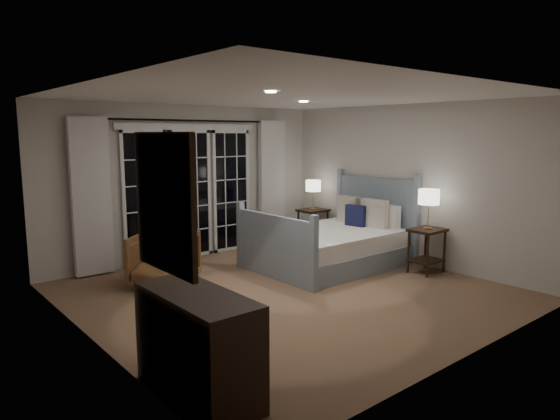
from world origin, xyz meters
TOP-DOWN VIEW (x-y plane):
  - floor at (0.00, 0.00)m, footprint 5.00×5.00m
  - ceiling at (0.00, 0.00)m, footprint 5.00×5.00m
  - wall_left at (-2.50, 0.00)m, footprint 0.02×5.00m
  - wall_right at (2.50, 0.00)m, footprint 0.02×5.00m
  - wall_back at (0.00, 2.50)m, footprint 5.00×0.02m
  - wall_front at (0.00, -2.50)m, footprint 5.00×0.02m
  - french_doors at (0.00, 2.46)m, footprint 2.50×0.04m
  - curtain_rod at (0.00, 2.40)m, footprint 3.50×0.03m
  - curtain_left at (-1.65, 2.38)m, footprint 0.55×0.10m
  - curtain_right at (1.65, 2.38)m, footprint 0.55×0.10m
  - downlight_a at (0.80, 0.60)m, footprint 0.12×0.12m
  - downlight_b at (-0.60, -0.40)m, footprint 0.12×0.12m
  - bed at (1.41, 0.60)m, footprint 2.26×1.62m
  - nightstand_left at (2.18, -0.61)m, footprint 0.51×0.41m
  - nightstand_right at (2.18, 1.83)m, footprint 0.51×0.41m
  - lamp_left at (2.18, -0.61)m, footprint 0.30×0.30m
  - lamp_right at (2.18, 1.83)m, footprint 0.28×0.28m
  - armchair at (-1.10, 1.28)m, footprint 1.10×1.10m
  - dresser at (-2.23, -1.52)m, footprint 0.50×1.18m
  - mirror at (-2.47, -1.52)m, footprint 0.05×0.85m

SIDE VIEW (x-z plane):
  - floor at x=0.00m, z-range 0.00..0.00m
  - bed at x=1.41m, z-range -0.33..0.99m
  - armchair at x=-1.10m, z-range 0.00..0.72m
  - dresser at x=-2.23m, z-range 0.00..0.83m
  - nightstand_left at x=2.18m, z-range 0.11..0.77m
  - nightstand_right at x=2.18m, z-range 0.11..0.77m
  - french_doors at x=0.00m, z-range -0.01..2.19m
  - lamp_right at x=2.18m, z-range 0.83..1.36m
  - lamp_left at x=2.18m, z-range 0.83..1.42m
  - curtain_left at x=-1.65m, z-range 0.02..2.27m
  - curtain_right at x=1.65m, z-range 0.02..2.27m
  - wall_left at x=-2.50m, z-range 0.00..2.50m
  - wall_right at x=2.50m, z-range 0.00..2.50m
  - wall_back at x=0.00m, z-range 0.00..2.50m
  - wall_front at x=0.00m, z-range 0.00..2.50m
  - mirror at x=-2.47m, z-range 1.05..2.05m
  - curtain_rod at x=0.00m, z-range 2.23..2.27m
  - downlight_a at x=0.80m, z-range 2.48..2.50m
  - downlight_b at x=-0.60m, z-range 2.48..2.50m
  - ceiling at x=0.00m, z-range 2.50..2.50m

